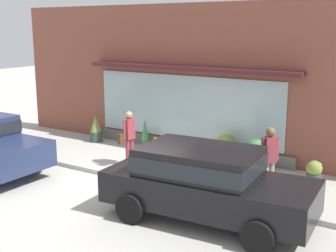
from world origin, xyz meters
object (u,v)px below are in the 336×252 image
(fire_hydrant, at_px, (157,153))
(potted_plant_window_center, at_px, (226,147))
(pedestrian_passerby, at_px, (270,156))
(potted_plant_corner_tall, at_px, (96,129))
(potted_plant_trailing_edge, at_px, (145,134))
(potted_plant_window_left, at_px, (257,153))
(potted_plant_near_hydrant, at_px, (314,171))
(parked_car_black, at_px, (205,180))
(pedestrian_with_handbag, at_px, (129,135))

(fire_hydrant, xyz_separation_m, potted_plant_window_center, (1.39, 1.55, 0.03))
(pedestrian_passerby, relative_size, potted_plant_corner_tall, 1.80)
(pedestrian_passerby, height_order, potted_plant_trailing_edge, pedestrian_passerby)
(potted_plant_corner_tall, distance_m, potted_plant_window_left, 5.85)
(potted_plant_near_hydrant, xyz_separation_m, potted_plant_trailing_edge, (-5.60, 0.43, 0.18))
(parked_car_black, bearing_deg, potted_plant_corner_tall, 145.09)
(pedestrian_passerby, bearing_deg, fire_hydrant, -53.26)
(parked_car_black, xyz_separation_m, potted_plant_corner_tall, (-6.23, 3.67, -0.43))
(parked_car_black, distance_m, potted_plant_near_hydrant, 3.76)
(potted_plant_window_left, xyz_separation_m, potted_plant_window_center, (-0.97, 0.05, 0.02))
(parked_car_black, relative_size, potted_plant_window_center, 5.13)
(pedestrian_with_handbag, height_order, potted_plant_window_left, pedestrian_with_handbag)
(potted_plant_corner_tall, xyz_separation_m, potted_plant_near_hydrant, (7.53, -0.19, -0.13))
(pedestrian_with_handbag, xyz_separation_m, pedestrian_passerby, (4.20, -0.10, 0.05))
(fire_hydrant, xyz_separation_m, parked_car_black, (2.73, -2.28, 0.42))
(parked_car_black, relative_size, potted_plant_corner_tall, 4.80)
(pedestrian_passerby, distance_m, potted_plant_window_left, 2.09)
(fire_hydrant, relative_size, potted_plant_trailing_edge, 0.90)
(potted_plant_corner_tall, relative_size, potted_plant_window_center, 1.07)
(pedestrian_with_handbag, xyz_separation_m, potted_plant_window_left, (3.21, 1.67, -0.44))
(fire_hydrant, xyz_separation_m, pedestrian_with_handbag, (-0.85, -0.17, 0.46))
(pedestrian_passerby, relative_size, potted_plant_trailing_edge, 1.64)
(potted_plant_window_center, bearing_deg, potted_plant_trailing_edge, 178.65)
(potted_plant_window_left, xyz_separation_m, potted_plant_trailing_edge, (-3.92, 0.12, 0.02))
(fire_hydrant, height_order, potted_plant_window_left, fire_hydrant)
(potted_plant_trailing_edge, bearing_deg, potted_plant_near_hydrant, -4.36)
(pedestrian_with_handbag, bearing_deg, parked_car_black, 65.11)
(potted_plant_near_hydrant, bearing_deg, potted_plant_window_center, 172.29)
(parked_car_black, bearing_deg, pedestrian_passerby, 68.40)
(pedestrian_passerby, bearing_deg, parked_car_black, 24.08)
(potted_plant_window_left, bearing_deg, pedestrian_with_handbag, -152.42)
(potted_plant_trailing_edge, bearing_deg, potted_plant_corner_tall, -173.01)
(fire_hydrant, height_order, potted_plant_near_hydrant, fire_hydrant)
(pedestrian_with_handbag, bearing_deg, potted_plant_window_left, 123.28)
(fire_hydrant, relative_size, potted_plant_window_center, 1.05)
(parked_car_black, height_order, potted_plant_window_center, parked_car_black)
(parked_car_black, bearing_deg, potted_plant_near_hydrant, 65.15)
(parked_car_black, xyz_separation_m, potted_plant_near_hydrant, (1.30, 3.48, -0.56))
(pedestrian_with_handbag, height_order, potted_plant_trailing_edge, pedestrian_with_handbag)
(potted_plant_trailing_edge, relative_size, potted_plant_window_center, 1.17)
(pedestrian_passerby, height_order, potted_plant_near_hydrant, pedestrian_passerby)
(fire_hydrant, distance_m, potted_plant_window_center, 2.09)
(parked_car_black, distance_m, potted_plant_corner_tall, 7.24)
(fire_hydrant, relative_size, pedestrian_with_handbag, 0.57)
(potted_plant_corner_tall, relative_size, potted_plant_trailing_edge, 0.91)
(fire_hydrant, bearing_deg, pedestrian_passerby, -4.56)
(parked_car_black, height_order, potted_plant_window_left, parked_car_black)
(pedestrian_passerby, xyz_separation_m, potted_plant_window_left, (-1.00, 1.77, -0.49))
(potted_plant_trailing_edge, bearing_deg, potted_plant_window_left, -1.72)
(potted_plant_near_hydrant, distance_m, potted_plant_trailing_edge, 5.62)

